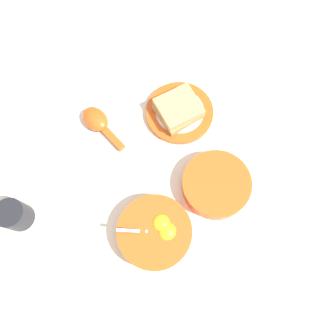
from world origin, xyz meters
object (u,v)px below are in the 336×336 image
object	(u,v)px
soup_spoon	(98,121)
drinking_cup	(14,215)
congee_bowl	(216,185)
toast_sandwich	(178,109)
egg_bowl	(155,232)
toast_plate	(180,112)

from	to	relation	value
soup_spoon	drinking_cup	distance (m)	0.31
congee_bowl	drinking_cup	size ratio (longest dim) A/B	2.36
soup_spoon	toast_sandwich	bearing A→B (deg)	-88.24
congee_bowl	egg_bowl	bearing A→B (deg)	122.88
toast_sandwich	toast_plate	bearing A→B (deg)	-43.11
toast_plate	toast_sandwich	size ratio (longest dim) A/B	1.33
egg_bowl	congee_bowl	xyz separation A→B (m)	(0.10, -0.16, -0.00)
toast_sandwich	drinking_cup	distance (m)	0.48
toast_sandwich	egg_bowl	bearing A→B (deg)	164.59
toast_sandwich	drinking_cup	world-z (taller)	drinking_cup
toast_plate	toast_sandwich	xyz separation A→B (m)	(-0.00, 0.00, 0.03)
soup_spoon	drinking_cup	bearing A→B (deg)	140.43
egg_bowl	soup_spoon	distance (m)	0.33
toast_sandwich	drinking_cup	size ratio (longest dim) A/B	1.91
congee_bowl	drinking_cup	bearing A→B (deg)	94.13
soup_spoon	drinking_cup	xyz separation A→B (m)	(-0.24, 0.19, 0.02)
egg_bowl	toast_sandwich	bearing A→B (deg)	-15.41
egg_bowl	toast_sandwich	distance (m)	0.32
drinking_cup	soup_spoon	bearing A→B (deg)	-39.57
congee_bowl	drinking_cup	distance (m)	0.48
drinking_cup	toast_plate	bearing A→B (deg)	-59.17
soup_spoon	congee_bowl	xyz separation A→B (m)	(-0.20, -0.29, 0.01)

